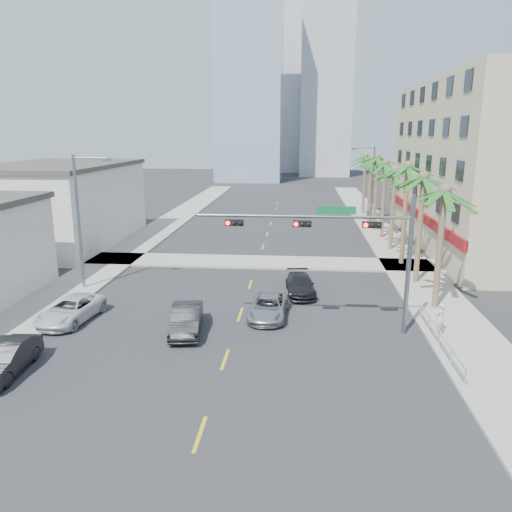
{
  "coord_description": "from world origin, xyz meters",
  "views": [
    {
      "loc": [
        3.35,
        -17.36,
        10.36
      ],
      "look_at": [
        0.91,
        10.25,
        3.5
      ],
      "focal_mm": 35.0,
      "sensor_mm": 36.0,
      "label": 1
    }
  ],
  "objects": [
    {
      "name": "guardrail",
      "position": [
        10.3,
        6.0,
        0.67
      ],
      "size": [
        0.08,
        8.08,
        1.0
      ],
      "color": "silver",
      "rests_on": "ground"
    },
    {
      "name": "sidewalk_right",
      "position": [
        12.0,
        20.0,
        0.07
      ],
      "size": [
        4.0,
        120.0,
        0.15
      ],
      "primitive_type": "cube",
      "color": "gray",
      "rests_on": "ground"
    },
    {
      "name": "palm_tree_5",
      "position": [
        11.6,
        38.0,
        7.78
      ],
      "size": [
        4.8,
        4.8,
        8.52
      ],
      "color": "brown",
      "rests_on": "ground"
    },
    {
      "name": "palm_tree_1",
      "position": [
        11.6,
        17.2,
        7.43
      ],
      "size": [
        4.8,
        4.8,
        8.16
      ],
      "color": "brown",
      "rests_on": "ground"
    },
    {
      "name": "building_right",
      "position": [
        21.99,
        30.0,
        7.5
      ],
      "size": [
        15.25,
        28.0,
        15.0
      ],
      "color": "tan",
      "rests_on": "ground"
    },
    {
      "name": "building_left_far",
      "position": [
        -19.5,
        28.0,
        3.6
      ],
      "size": [
        11.0,
        18.0,
        7.2
      ],
      "primitive_type": "cube",
      "color": "beige",
      "rests_on": "ground"
    },
    {
      "name": "traffic_signal_mast",
      "position": [
        5.78,
        7.95,
        5.06
      ],
      "size": [
        11.12,
        0.54,
        7.2
      ],
      "color": "slate",
      "rests_on": "ground"
    },
    {
      "name": "tower_far_center",
      "position": [
        -3.0,
        125.0,
        21.0
      ],
      "size": [
        16.0,
        16.0,
        42.0
      ],
      "primitive_type": "cube",
      "color": "#ADADB2",
      "rests_on": "ground"
    },
    {
      "name": "streetlight_right",
      "position": [
        11.0,
        38.0,
        5.06
      ],
      "size": [
        2.55,
        0.25,
        9.0
      ],
      "color": "slate",
      "rests_on": "ground"
    },
    {
      "name": "car_lane_center",
      "position": [
        1.67,
        9.71,
        0.62
      ],
      "size": [
        2.31,
        4.55,
        1.23
      ],
      "primitive_type": "imported",
      "rotation": [
        0.0,
        0.0,
        -0.06
      ],
      "color": "#A5A6AA",
      "rests_on": "ground"
    },
    {
      "name": "car_parked_mid",
      "position": [
        -9.4,
        1.77,
        0.71
      ],
      "size": [
        1.75,
        4.38,
        1.42
      ],
      "primitive_type": "imported",
      "rotation": [
        0.0,
        0.0,
        0.06
      ],
      "color": "black",
      "rests_on": "ground"
    },
    {
      "name": "car_lane_right",
      "position": [
        3.49,
        14.19,
        0.63
      ],
      "size": [
        2.19,
        4.48,
        1.25
      ],
      "primitive_type": "imported",
      "rotation": [
        0.0,
        0.0,
        0.1
      ],
      "color": "black",
      "rests_on": "ground"
    },
    {
      "name": "sidewalk_cross",
      "position": [
        0.0,
        22.0,
        0.07
      ],
      "size": [
        80.0,
        4.0,
        0.15
      ],
      "primitive_type": "cube",
      "color": "gray",
      "rests_on": "ground"
    },
    {
      "name": "car_parked_far",
      "position": [
        -9.4,
        8.13,
        0.67
      ],
      "size": [
        2.78,
        5.05,
        1.34
      ],
      "primitive_type": "imported",
      "rotation": [
        0.0,
        0.0,
        -0.12
      ],
      "color": "silver",
      "rests_on": "ground"
    },
    {
      "name": "car_lane_left",
      "position": [
        -2.54,
        7.15,
        0.73
      ],
      "size": [
        2.12,
        4.57,
        1.45
      ],
      "primitive_type": "imported",
      "rotation": [
        0.0,
        0.0,
        0.14
      ],
      "color": "black",
      "rests_on": "ground"
    },
    {
      "name": "palm_tree_2",
      "position": [
        11.6,
        22.4,
        7.78
      ],
      "size": [
        4.8,
        4.8,
        8.52
      ],
      "color": "brown",
      "rests_on": "ground"
    },
    {
      "name": "tower_far_right",
      "position": [
        9.0,
        110.0,
        30.0
      ],
      "size": [
        12.0,
        12.0,
        60.0
      ],
      "primitive_type": "cube",
      "color": "#ADADB2",
      "rests_on": "ground"
    },
    {
      "name": "ground",
      "position": [
        0.0,
        0.0,
        0.0
      ],
      "size": [
        260.0,
        260.0,
        0.0
      ],
      "primitive_type": "plane",
      "color": "#262628",
      "rests_on": "ground"
    },
    {
      "name": "tower_far_left",
      "position": [
        -8.0,
        95.0,
        24.0
      ],
      "size": [
        14.0,
        14.0,
        48.0
      ],
      "primitive_type": "cube",
      "color": "#99B2C6",
      "rests_on": "ground"
    },
    {
      "name": "sidewalk_left",
      "position": [
        -12.0,
        20.0,
        0.07
      ],
      "size": [
        4.0,
        120.0,
        0.15
      ],
      "primitive_type": "cube",
      "color": "gray",
      "rests_on": "ground"
    },
    {
      "name": "palm_tree_4",
      "position": [
        11.6,
        32.8,
        7.43
      ],
      "size": [
        4.8,
        4.8,
        8.16
      ],
      "color": "brown",
      "rests_on": "ground"
    },
    {
      "name": "palm_tree_7",
      "position": [
        11.6,
        48.4,
        7.43
      ],
      "size": [
        4.8,
        4.8,
        8.16
      ],
      "color": "brown",
      "rests_on": "ground"
    },
    {
      "name": "palm_tree_0",
      "position": [
        11.6,
        12.0,
        7.08
      ],
      "size": [
        4.8,
        4.8,
        7.8
      ],
      "color": "brown",
      "rests_on": "ground"
    },
    {
      "name": "palm_tree_6",
      "position": [
        11.6,
        43.2,
        7.08
      ],
      "size": [
        4.8,
        4.8,
        7.8
      ],
      "color": "brown",
      "rests_on": "ground"
    },
    {
      "name": "streetlight_left",
      "position": [
        -11.0,
        14.0,
        5.06
      ],
      "size": [
        2.55,
        0.25,
        9.0
      ],
      "color": "slate",
      "rests_on": "ground"
    },
    {
      "name": "palm_tree_3",
      "position": [
        11.6,
        27.6,
        7.08
      ],
      "size": [
        4.8,
        4.8,
        7.8
      ],
      "color": "brown",
      "rests_on": "ground"
    },
    {
      "name": "pedestrian",
      "position": [
        10.74,
        7.7,
        1.0
      ],
      "size": [
        0.74,
        0.7,
        1.7
      ],
      "primitive_type": "imported",
      "rotation": [
        0.0,
        0.0,
        3.81
      ],
      "color": "silver",
      "rests_on": "sidewalk_right"
    }
  ]
}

